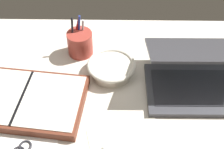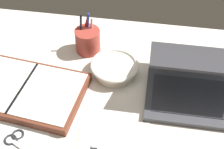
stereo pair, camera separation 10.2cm
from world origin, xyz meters
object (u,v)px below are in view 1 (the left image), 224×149
at_px(bowl, 111,68).
at_px(pen_cup, 80,43).
at_px(laptop, 199,76).
at_px(planner, 23,100).

height_order(bowl, pen_cup, pen_cup).
distance_m(bowl, pen_cup, 0.16).
distance_m(laptop, planner, 0.59).
height_order(laptop, pen_cup, laptop).
relative_size(bowl, pen_cup, 1.14).
bearing_deg(bowl, laptop, -10.67).
relative_size(laptop, planner, 0.83).
bearing_deg(bowl, planner, -153.52).
xyz_separation_m(laptop, bowl, (-0.30, 0.06, -0.02)).
xyz_separation_m(laptop, pen_cup, (-0.41, 0.17, -0.00)).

